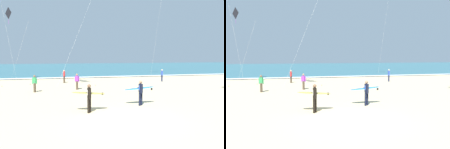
# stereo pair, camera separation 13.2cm
# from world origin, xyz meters

# --- Properties ---
(ground_plane) EXTENTS (160.00, 160.00, 0.00)m
(ground_plane) POSITION_xyz_m (0.00, 0.00, 0.00)
(ground_plane) COLOR #D1BA8E
(ocean_water) EXTENTS (160.00, 60.00, 0.08)m
(ocean_water) POSITION_xyz_m (0.00, 53.57, 0.04)
(ocean_water) COLOR #336B7A
(ocean_water) RESTS_ON ground
(shoreline_foam) EXTENTS (160.00, 1.54, 0.01)m
(shoreline_foam) POSITION_xyz_m (0.00, 23.87, 0.09)
(shoreline_foam) COLOR white
(shoreline_foam) RESTS_ON ocean_water
(surfer_lead) EXTENTS (2.06, 0.98, 1.71)m
(surfer_lead) POSITION_xyz_m (-1.59, 2.09, 1.05)
(surfer_lead) COLOR black
(surfer_lead) RESTS_ON ground
(surfer_trailing) EXTENTS (2.20, 1.00, 1.71)m
(surfer_trailing) POSITION_xyz_m (2.10, 3.27, 1.05)
(surfer_trailing) COLOR black
(surfer_trailing) RESTS_ON ground
(kite_diamond_charcoal_distant) EXTENTS (3.16, 4.05, 9.40)m
(kite_diamond_charcoal_distant) POSITION_xyz_m (-8.83, 20.36, 8.44)
(kite_diamond_charcoal_distant) COLOR black
(kite_diamond_charcoal_distant) RESTS_ON ground
(bystander_green_top) EXTENTS (0.46, 0.30, 1.59)m
(bystander_green_top) POSITION_xyz_m (-5.29, 10.84, 0.81)
(bystander_green_top) COLOR #4C3D2D
(bystander_green_top) RESTS_ON ground
(bystander_red_top) EXTENTS (0.26, 0.48, 1.59)m
(bystander_red_top) POSITION_xyz_m (-2.30, 17.66, 0.81)
(bystander_red_top) COLOR #4C3D2D
(bystander_red_top) RESTS_ON ground
(bystander_purple_top) EXTENTS (0.42, 0.33, 1.59)m
(bystander_purple_top) POSITION_xyz_m (-1.34, 11.61, 0.81)
(bystander_purple_top) COLOR #4C3D2D
(bystander_purple_top) RESTS_ON ground
(bystander_blue_top) EXTENTS (0.26, 0.49, 1.59)m
(bystander_blue_top) POSITION_xyz_m (10.08, 16.20, 0.81)
(bystander_blue_top) COLOR #2D334C
(bystander_blue_top) RESTS_ON ground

